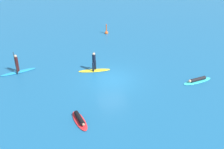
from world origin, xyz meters
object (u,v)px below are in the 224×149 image
surfer_on_yellow_board (94,66)px  surfer_on_blue_board (17,68)px  surfer_on_red_board (80,119)px  surfer_on_teal_board (197,80)px  marker_buoy (106,32)px

surfer_on_yellow_board → surfer_on_blue_board: size_ratio=0.93×
surfer_on_yellow_board → surfer_on_red_board: size_ratio=1.21×
surfer_on_teal_board → surfer_on_blue_board: surfer_on_blue_board is taller
surfer_on_teal_board → marker_buoy: size_ratio=2.25×
surfer_on_yellow_board → marker_buoy: bearing=76.1°
surfer_on_yellow_board → marker_buoy: (3.80, 9.12, -0.36)m
surfer_on_teal_board → surfer_on_blue_board: (-15.25, 6.42, 0.36)m
surfer_on_yellow_board → surfer_on_red_board: (-2.82, -7.08, -0.41)m
surfer_on_teal_board → surfer_on_yellow_board: 9.50m
surfer_on_blue_board → marker_buoy: surfer_on_blue_board is taller
surfer_on_yellow_board → marker_buoy: size_ratio=2.33×
surfer_on_yellow_board → surfer_on_red_board: surfer_on_yellow_board is taller
surfer_on_yellow_board → surfer_on_blue_board: (-6.95, 1.80, -0.07)m
surfer_on_blue_board → marker_buoy: size_ratio=2.50×
surfer_on_blue_board → marker_buoy: (10.75, 7.31, -0.29)m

